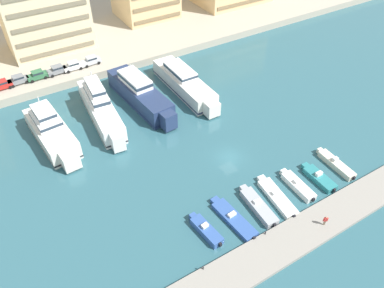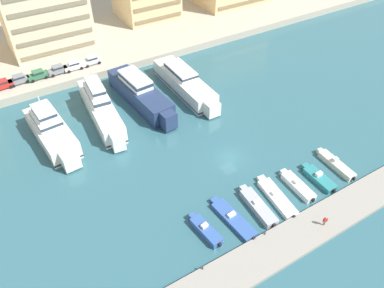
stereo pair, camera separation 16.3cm
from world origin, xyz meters
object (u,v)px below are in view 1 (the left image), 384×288
object	(u,v)px
yacht_white_left	(100,107)
yacht_ivory_center_left	(184,83)
car_red_far_left	(1,85)
car_white_center	(73,66)
motorboat_blue_left	(233,218)
car_green_mid_left	(37,75)
car_grey_left	(18,79)
motorboat_cream_mid_right	(336,164)
car_grey_center_left	(57,70)
motorboat_white_center_left	(277,197)
motorboat_grey_mid_left	(258,206)
motorboat_teal_center_right	(319,178)
pedestrian_near_edge	(325,220)
motorboat_blue_far_left	(206,230)
yacht_navy_mid_left	(140,94)
car_silver_center_right	(91,60)
yacht_ivory_far_left	(51,131)
motorboat_white_center	(297,185)

from	to	relation	value
yacht_white_left	yacht_ivory_center_left	distance (m)	17.71
car_red_far_left	car_white_center	size ratio (longest dim) A/B	1.02
yacht_white_left	motorboat_blue_left	world-z (taller)	yacht_white_left
car_green_mid_left	car_white_center	distance (m)	7.37
car_red_far_left	car_grey_left	world-z (taller)	same
motorboat_cream_mid_right	car_grey_center_left	xyz separation A→B (m)	(-30.05, 48.30, 2.18)
motorboat_white_center_left	car_red_far_left	world-z (taller)	car_red_far_left
motorboat_grey_mid_left	motorboat_blue_left	bearing A→B (deg)	178.01
motorboat_white_center_left	motorboat_grey_mid_left	bearing A→B (deg)	-179.40
motorboat_grey_mid_left	car_red_far_left	bearing A→B (deg)	117.30
car_red_far_left	car_green_mid_left	bearing A→B (deg)	0.70
motorboat_teal_center_right	car_grey_left	size ratio (longest dim) A/B	1.57
motorboat_white_center_left	pedestrian_near_edge	bearing A→B (deg)	-74.34
car_red_far_left	pedestrian_near_edge	distance (m)	63.53
motorboat_blue_left	motorboat_teal_center_right	size ratio (longest dim) A/B	1.33
motorboat_grey_mid_left	car_grey_center_left	xyz separation A→B (m)	(-14.07, 48.56, 2.17)
motorboat_grey_mid_left	car_green_mid_left	distance (m)	51.88
motorboat_blue_left	motorboat_grey_mid_left	world-z (taller)	motorboat_grey_mid_left
motorboat_cream_mid_right	pedestrian_near_edge	distance (m)	12.86
motorboat_blue_far_left	car_green_mid_left	distance (m)	49.15
yacht_white_left	yacht_navy_mid_left	bearing A→B (deg)	4.01
car_white_center	pedestrian_near_edge	world-z (taller)	car_white_center
motorboat_cream_mid_right	car_grey_center_left	distance (m)	56.92
motorboat_blue_left	car_silver_center_right	size ratio (longest dim) A/B	2.10
yacht_white_left	car_silver_center_right	bearing A→B (deg)	75.29
motorboat_blue_far_left	motorboat_white_center_left	xyz separation A→B (m)	(12.08, -0.37, -0.17)
motorboat_teal_center_right	pedestrian_near_edge	xyz separation A→B (m)	(-5.98, -6.70, 1.14)
motorboat_blue_left	yacht_navy_mid_left	bearing A→B (deg)	87.75
motorboat_blue_far_left	motorboat_cream_mid_right	xyz separation A→B (m)	(24.54, -0.15, -0.03)
motorboat_blue_far_left	car_white_center	bearing A→B (deg)	92.56
car_red_far_left	yacht_navy_mid_left	bearing A→B (deg)	-36.37
yacht_ivory_far_left	motorboat_teal_center_right	bearing A→B (deg)	-43.28
yacht_navy_mid_left	car_green_mid_left	world-z (taller)	yacht_navy_mid_left
yacht_white_left	motorboat_white_center_left	distance (m)	34.92
motorboat_blue_far_left	pedestrian_near_edge	size ratio (longest dim) A/B	3.67
car_green_mid_left	car_white_center	world-z (taller)	same
motorboat_cream_mid_right	car_red_far_left	world-z (taller)	car_red_far_left
motorboat_blue_left	car_grey_left	world-z (taller)	car_grey_left
yacht_navy_mid_left	car_silver_center_right	bearing A→B (deg)	102.86
car_grey_center_left	car_silver_center_right	xyz separation A→B (m)	(7.38, 0.09, 0.00)
motorboat_cream_mid_right	car_white_center	world-z (taller)	car_white_center
yacht_ivory_center_left	motorboat_blue_far_left	xyz separation A→B (m)	(-15.11, -31.25, -1.28)
motorboat_blue_left	car_green_mid_left	bearing A→B (deg)	105.99
yacht_ivory_far_left	car_green_mid_left	size ratio (longest dim) A/B	4.23
car_white_center	car_grey_center_left	bearing A→B (deg)	178.30
yacht_ivory_far_left	car_grey_center_left	distance (m)	19.89
yacht_ivory_far_left	motorboat_white_center	xyz separation A→B (m)	(28.21, -29.77, -1.71)
yacht_navy_mid_left	yacht_ivory_center_left	bearing A→B (deg)	-3.43
motorboat_blue_far_left	car_white_center	distance (m)	48.15
car_grey_center_left	motorboat_grey_mid_left	bearing A→B (deg)	-73.84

